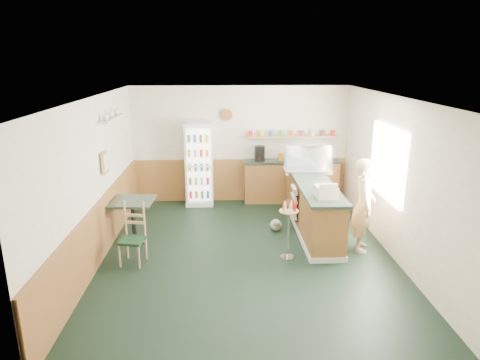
{
  "coord_description": "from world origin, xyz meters",
  "views": [
    {
      "loc": [
        -0.38,
        -6.81,
        3.31
      ],
      "look_at": [
        -0.09,
        0.6,
        1.18
      ],
      "focal_mm": 32.0,
      "sensor_mm": 36.0,
      "label": 1
    }
  ],
  "objects_px": {
    "drinks_fridge": "(199,164)",
    "cash_register": "(326,192)",
    "cafe_chair": "(133,231)",
    "cafe_table": "(133,213)",
    "display_case": "(307,159)",
    "condiment_stand": "(289,222)",
    "shopkeeper": "(364,205)"
  },
  "relations": [
    {
      "from": "drinks_fridge",
      "to": "cash_register",
      "type": "distance_m",
      "value": 3.54
    },
    {
      "from": "condiment_stand",
      "to": "cafe_table",
      "type": "relative_size",
      "value": 1.23
    },
    {
      "from": "cafe_chair",
      "to": "drinks_fridge",
      "type": "bearing_deg",
      "value": 81.91
    },
    {
      "from": "cash_register",
      "to": "shopkeeper",
      "type": "xyz_separation_m",
      "value": [
        0.7,
        0.08,
        -0.28
      ]
    },
    {
      "from": "cafe_table",
      "to": "drinks_fridge",
      "type": "bearing_deg",
      "value": 62.67
    },
    {
      "from": "shopkeeper",
      "to": "cafe_chair",
      "type": "bearing_deg",
      "value": 108.37
    },
    {
      "from": "shopkeeper",
      "to": "cafe_chair",
      "type": "relative_size",
      "value": 1.61
    },
    {
      "from": "display_case",
      "to": "cafe_chair",
      "type": "xyz_separation_m",
      "value": [
        -3.25,
        -1.91,
        -0.74
      ]
    },
    {
      "from": "cash_register",
      "to": "shopkeeper",
      "type": "bearing_deg",
      "value": 1.92
    },
    {
      "from": "drinks_fridge",
      "to": "cafe_chair",
      "type": "height_order",
      "value": "drinks_fridge"
    },
    {
      "from": "condiment_stand",
      "to": "cafe_table",
      "type": "distance_m",
      "value": 2.85
    },
    {
      "from": "drinks_fridge",
      "to": "condiment_stand",
      "type": "xyz_separation_m",
      "value": [
        1.64,
        -2.9,
        -0.31
      ]
    },
    {
      "from": "display_case",
      "to": "shopkeeper",
      "type": "distance_m",
      "value": 1.8
    },
    {
      "from": "cash_register",
      "to": "cafe_chair",
      "type": "height_order",
      "value": "cash_register"
    },
    {
      "from": "cafe_table",
      "to": "cash_register",
      "type": "bearing_deg",
      "value": -9.29
    },
    {
      "from": "cafe_table",
      "to": "cafe_chair",
      "type": "bearing_deg",
      "value": -79.33
    },
    {
      "from": "cafe_chair",
      "to": "cafe_table",
      "type": "bearing_deg",
      "value": 110.7
    },
    {
      "from": "drinks_fridge",
      "to": "cafe_chair",
      "type": "distance_m",
      "value": 3.1
    },
    {
      "from": "condiment_stand",
      "to": "cafe_chair",
      "type": "bearing_deg",
      "value": -179.59
    },
    {
      "from": "drinks_fridge",
      "to": "shopkeeper",
      "type": "distance_m",
      "value": 3.97
    },
    {
      "from": "display_case",
      "to": "cash_register",
      "type": "height_order",
      "value": "display_case"
    },
    {
      "from": "drinks_fridge",
      "to": "cash_register",
      "type": "relative_size",
      "value": 5.37
    },
    {
      "from": "condiment_stand",
      "to": "cafe_chair",
      "type": "xyz_separation_m",
      "value": [
        -2.6,
        -0.02,
        -0.11
      ]
    },
    {
      "from": "drinks_fridge",
      "to": "cafe_table",
      "type": "relative_size",
      "value": 2.35
    },
    {
      "from": "display_case",
      "to": "condiment_stand",
      "type": "xyz_separation_m",
      "value": [
        -0.65,
        -1.89,
        -0.63
      ]
    },
    {
      "from": "shopkeeper",
      "to": "condiment_stand",
      "type": "bearing_deg",
      "value": 116.11
    },
    {
      "from": "shopkeeper",
      "to": "condiment_stand",
      "type": "relative_size",
      "value": 1.66
    },
    {
      "from": "display_case",
      "to": "shopkeeper",
      "type": "relative_size",
      "value": 0.58
    },
    {
      "from": "condiment_stand",
      "to": "cafe_chair",
      "type": "relative_size",
      "value": 0.97
    },
    {
      "from": "display_case",
      "to": "condiment_stand",
      "type": "bearing_deg",
      "value": -109.08
    },
    {
      "from": "drinks_fridge",
      "to": "cafe_table",
      "type": "xyz_separation_m",
      "value": [
        -1.1,
        -2.14,
        -0.38
      ]
    },
    {
      "from": "condiment_stand",
      "to": "drinks_fridge",
      "type": "bearing_deg",
      "value": 119.49
    }
  ]
}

